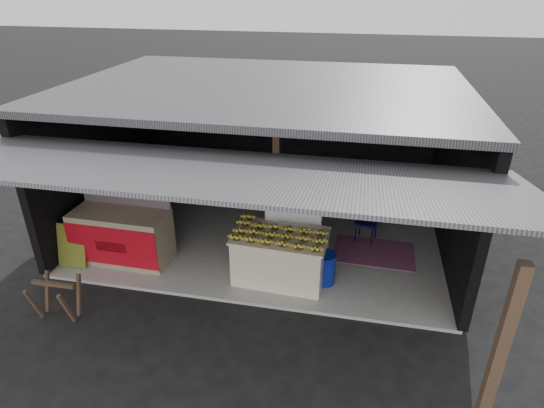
% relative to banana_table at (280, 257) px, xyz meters
% --- Properties ---
extents(ground, '(80.00, 80.00, 0.00)m').
position_rel_banana_table_xyz_m(ground, '(-0.60, -0.77, -0.49)').
color(ground, black).
rests_on(ground, ground).
extents(concrete_slab, '(7.00, 5.00, 0.06)m').
position_rel_banana_table_xyz_m(concrete_slab, '(-0.60, 1.73, -0.46)').
color(concrete_slab, gray).
rests_on(concrete_slab, ground).
extents(shophouse, '(7.40, 7.29, 3.02)m').
position_rel_banana_table_xyz_m(shophouse, '(-0.60, 2.04, 1.61)').
color(shophouse, black).
rests_on(shophouse, ground).
extents(banana_table, '(1.61, 1.04, 0.86)m').
position_rel_banana_table_xyz_m(banana_table, '(0.00, 0.00, 0.00)').
color(banana_table, white).
rests_on(banana_table, concrete_slab).
extents(banana_pile, '(1.49, 0.94, 0.17)m').
position_rel_banana_table_xyz_m(banana_pile, '(0.00, 0.00, 0.51)').
color(banana_pile, gold).
rests_on(banana_pile, banana_table).
extents(white_crate, '(1.02, 0.72, 1.09)m').
position_rel_banana_table_xyz_m(white_crate, '(0.11, 0.81, 0.11)').
color(white_crate, white).
rests_on(white_crate, concrete_slab).
extents(neighbor_stall, '(1.73, 0.80, 1.77)m').
position_rel_banana_table_xyz_m(neighbor_stall, '(-2.93, 0.02, 0.09)').
color(neighbor_stall, '#998466').
rests_on(neighbor_stall, concrete_slab).
extents(green_signboard, '(0.53, 0.21, 0.79)m').
position_rel_banana_table_xyz_m(green_signboard, '(-3.73, -0.36, -0.03)').
color(green_signboard, black).
rests_on(green_signboard, concrete_slab).
extents(sawhorse, '(0.69, 0.59, 0.66)m').
position_rel_banana_table_xyz_m(sawhorse, '(-3.17, -1.63, -0.08)').
color(sawhorse, '#4C3426').
rests_on(sawhorse, ground).
extents(water_barrel, '(0.36, 0.36, 0.53)m').
position_rel_banana_table_xyz_m(water_barrel, '(0.76, 0.03, -0.17)').
color(water_barrel, navy).
rests_on(water_barrel, concrete_slab).
extents(plastic_chair, '(0.48, 0.48, 0.85)m').
position_rel_banana_table_xyz_m(plastic_chair, '(1.44, 1.65, 0.06)').
color(plastic_chair, '#0A0933').
rests_on(plastic_chair, concrete_slab).
extents(magenta_rug, '(1.53, 1.05, 0.01)m').
position_rel_banana_table_xyz_m(magenta_rug, '(1.60, 1.16, -0.43)').
color(magenta_rug, '#651650').
rests_on(magenta_rug, concrete_slab).
extents(picture_frames, '(1.62, 0.04, 0.46)m').
position_rel_banana_table_xyz_m(picture_frames, '(-0.77, 4.12, 1.44)').
color(picture_frames, black).
rests_on(picture_frames, shophouse).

